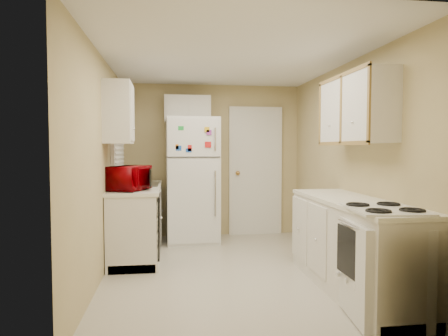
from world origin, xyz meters
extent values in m
plane|color=beige|center=(0.00, 0.00, 0.00)|extent=(3.80, 3.80, 0.00)
plane|color=white|center=(0.00, 0.00, 2.40)|extent=(3.80, 3.80, 0.00)
plane|color=tan|center=(-1.40, 0.00, 1.20)|extent=(3.80, 3.80, 0.00)
plane|color=tan|center=(1.40, 0.00, 1.20)|extent=(3.80, 3.80, 0.00)
plane|color=tan|center=(0.00, 1.90, 1.20)|extent=(2.80, 2.80, 0.00)
plane|color=tan|center=(0.00, -1.90, 1.20)|extent=(2.80, 2.80, 0.00)
cube|color=silver|center=(-1.10, 0.90, 0.45)|extent=(0.60, 1.80, 0.90)
cube|color=black|center=(-0.81, 0.30, 0.49)|extent=(0.03, 0.58, 0.72)
cube|color=gray|center=(-1.10, 1.05, 0.86)|extent=(0.54, 0.74, 0.16)
imported|color=#7B0005|center=(-1.15, 0.37, 1.05)|extent=(0.59, 0.45, 0.35)
imported|color=white|center=(-1.15, 1.63, 1.00)|extent=(0.12, 0.12, 0.21)
cube|color=silver|center=(-1.36, 1.05, 1.60)|extent=(0.10, 0.98, 1.08)
cube|color=silver|center=(-1.25, 0.22, 1.80)|extent=(0.30, 0.45, 0.70)
cube|color=silver|center=(-0.34, 1.52, 0.92)|extent=(0.78, 0.76, 1.85)
cube|color=silver|center=(-0.40, 1.75, 2.00)|extent=(0.70, 0.30, 0.40)
cube|color=silver|center=(0.70, 1.86, 1.02)|extent=(0.86, 0.06, 2.08)
cube|color=silver|center=(1.10, -0.80, 0.45)|extent=(0.60, 2.00, 0.90)
cube|color=silver|center=(1.05, -1.44, 0.41)|extent=(0.61, 0.72, 0.81)
cube|color=silver|center=(1.25, -0.50, 1.80)|extent=(0.30, 1.20, 0.70)
camera|label=1|loc=(-0.67, -4.45, 1.40)|focal=32.00mm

